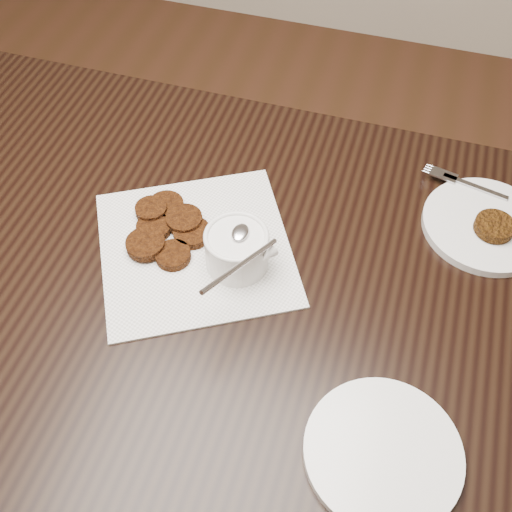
{
  "coord_description": "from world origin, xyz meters",
  "views": [
    {
      "loc": [
        0.33,
        -0.46,
        1.52
      ],
      "look_at": [
        0.16,
        0.08,
        0.8
      ],
      "focal_mm": 43.08,
      "sensor_mm": 36.0,
      "label": 1
    }
  ],
  "objects_px": {
    "plate_with_patty": "(487,222)",
    "plate_empty": "(383,452)",
    "table": "(195,379)",
    "napkin": "(195,248)",
    "sauce_ramekin": "(236,235)"
  },
  "relations": [
    {
      "from": "sauce_ramekin",
      "to": "table",
      "type": "bearing_deg",
      "value": -155.25
    },
    {
      "from": "sauce_ramekin",
      "to": "plate_with_patty",
      "type": "height_order",
      "value": "sauce_ramekin"
    },
    {
      "from": "table",
      "to": "plate_with_patty",
      "type": "xyz_separation_m",
      "value": [
        0.46,
        0.23,
        0.39
      ]
    },
    {
      "from": "plate_with_patty",
      "to": "plate_empty",
      "type": "bearing_deg",
      "value": -102.68
    },
    {
      "from": "table",
      "to": "sauce_ramekin",
      "type": "bearing_deg",
      "value": 24.75
    },
    {
      "from": "table",
      "to": "sauce_ramekin",
      "type": "distance_m",
      "value": 0.46
    },
    {
      "from": "table",
      "to": "napkin",
      "type": "relative_size",
      "value": 4.57
    },
    {
      "from": "napkin",
      "to": "table",
      "type": "bearing_deg",
      "value": -105.54
    },
    {
      "from": "napkin",
      "to": "plate_with_patty",
      "type": "distance_m",
      "value": 0.48
    },
    {
      "from": "plate_with_patty",
      "to": "plate_empty",
      "type": "xyz_separation_m",
      "value": [
        -0.1,
        -0.43,
        -0.01
      ]
    },
    {
      "from": "plate_empty",
      "to": "table",
      "type": "bearing_deg",
      "value": 151.55
    },
    {
      "from": "napkin",
      "to": "sauce_ramekin",
      "type": "bearing_deg",
      "value": -7.41
    },
    {
      "from": "napkin",
      "to": "sauce_ramekin",
      "type": "distance_m",
      "value": 0.1
    },
    {
      "from": "napkin",
      "to": "plate_empty",
      "type": "bearing_deg",
      "value": -35.35
    },
    {
      "from": "napkin",
      "to": "plate_empty",
      "type": "xyz_separation_m",
      "value": [
        0.35,
        -0.25,
        0.01
      ]
    }
  ]
}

